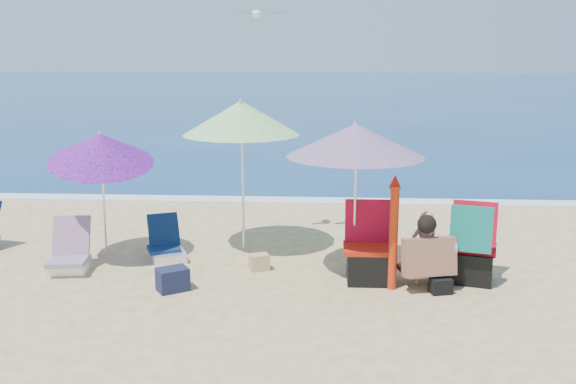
# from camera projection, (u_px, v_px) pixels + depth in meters

# --- Properties ---
(ground) EXTENTS (120.00, 120.00, 0.00)m
(ground) POSITION_uv_depth(u_px,v_px,m) (308.00, 299.00, 7.70)
(ground) COLOR #D8BC84
(ground) RESTS_ON ground
(sea) EXTENTS (120.00, 80.00, 0.12)m
(sea) POSITION_uv_depth(u_px,v_px,m) (323.00, 89.00, 51.58)
(sea) COLOR navy
(sea) RESTS_ON ground
(foam) EXTENTS (120.00, 0.50, 0.04)m
(foam) POSITION_uv_depth(u_px,v_px,m) (315.00, 201.00, 12.66)
(foam) COLOR white
(foam) RESTS_ON ground
(umbrella_turquoise) EXTENTS (1.89, 1.89, 2.06)m
(umbrella_turquoise) POSITION_uv_depth(u_px,v_px,m) (355.00, 140.00, 8.14)
(umbrella_turquoise) COLOR white
(umbrella_turquoise) RESTS_ON ground
(umbrella_striped) EXTENTS (2.09, 2.09, 2.28)m
(umbrella_striped) POSITION_uv_depth(u_px,v_px,m) (241.00, 118.00, 9.16)
(umbrella_striped) COLOR silver
(umbrella_striped) RESTS_ON ground
(umbrella_blue) EXTENTS (1.93, 1.96, 1.99)m
(umbrella_blue) POSITION_uv_depth(u_px,v_px,m) (101.00, 148.00, 8.74)
(umbrella_blue) COLOR white
(umbrella_blue) RESTS_ON ground
(furled_umbrella) EXTENTS (0.18, 0.19, 1.46)m
(furled_umbrella) POSITION_uv_depth(u_px,v_px,m) (394.00, 227.00, 7.87)
(furled_umbrella) COLOR red
(furled_umbrella) RESTS_ON ground
(chair_navy) EXTENTS (0.67, 0.73, 0.63)m
(chair_navy) POSITION_uv_depth(u_px,v_px,m) (167.00, 249.00, 9.11)
(chair_navy) COLOR #0D234C
(chair_navy) RESTS_ON ground
(chair_rainbow) EXTENTS (0.59, 0.73, 0.71)m
(chair_rainbow) POSITION_uv_depth(u_px,v_px,m) (69.00, 257.00, 8.65)
(chair_rainbow) COLOR #CA5C47
(chair_rainbow) RESTS_ON ground
(camp_chair_left) EXTENTS (0.62, 0.59, 1.03)m
(camp_chair_left) POSITION_uv_depth(u_px,v_px,m) (368.00, 258.00, 8.26)
(camp_chair_left) COLOR #B81D0D
(camp_chair_left) RESTS_ON ground
(camp_chair_right) EXTENTS (0.87, 0.81, 1.06)m
(camp_chair_right) POSITION_uv_depth(u_px,v_px,m) (470.00, 253.00, 8.20)
(camp_chair_right) COLOR #A40B13
(camp_chair_right) RESTS_ON ground
(person_center) EXTENTS (0.71, 0.74, 0.97)m
(person_center) POSITION_uv_depth(u_px,v_px,m) (426.00, 251.00, 7.99)
(person_center) COLOR tan
(person_center) RESTS_ON ground
(bag_navy_a) EXTENTS (0.46, 0.43, 0.29)m
(bag_navy_a) POSITION_uv_depth(u_px,v_px,m) (173.00, 279.00, 7.94)
(bag_navy_a) COLOR #191D37
(bag_navy_a) RESTS_ON ground
(bag_tan) EXTENTS (0.31, 0.26, 0.22)m
(bag_tan) POSITION_uv_depth(u_px,v_px,m) (259.00, 262.00, 8.69)
(bag_tan) COLOR tan
(bag_tan) RESTS_ON ground
(bag_black_b) EXTENTS (0.29, 0.23, 0.19)m
(bag_black_b) POSITION_uv_depth(u_px,v_px,m) (441.00, 286.00, 7.85)
(bag_black_b) COLOR black
(bag_black_b) RESTS_ON ground
(seagull) EXTENTS (0.75, 0.39, 0.12)m
(seagull) POSITION_uv_depth(u_px,v_px,m) (257.00, 14.00, 9.39)
(seagull) COLOR white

